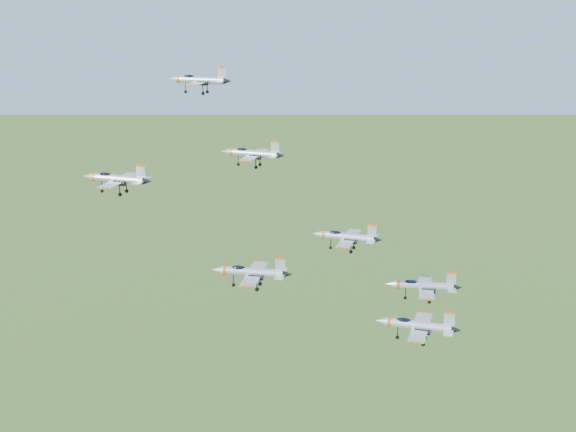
% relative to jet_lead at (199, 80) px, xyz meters
% --- Properties ---
extents(jet_lead, '(12.29, 10.27, 3.29)m').
position_rel_jet_lead_xyz_m(jet_lead, '(0.00, 0.00, 0.00)').
color(jet_lead, silver).
extents(jet_left_high, '(11.42, 9.47, 3.05)m').
position_rel_jet_lead_xyz_m(jet_left_high, '(15.30, -9.84, -10.25)').
color(jet_left_high, silver).
extents(jet_right_high, '(11.95, 9.94, 3.19)m').
position_rel_jet_lead_xyz_m(jet_right_high, '(0.77, -28.26, -11.73)').
color(jet_right_high, silver).
extents(jet_left_low, '(11.88, 9.88, 3.17)m').
position_rel_jet_lead_xyz_m(jet_left_low, '(32.24, -9.63, -22.84)').
color(jet_left_low, silver).
extents(jet_right_low, '(12.80, 10.82, 3.45)m').
position_rel_jet_lead_xyz_m(jet_right_low, '(21.49, -23.53, -25.74)').
color(jet_right_low, silver).
extents(jet_trail, '(13.28, 11.06, 3.55)m').
position_rel_jet_lead_xyz_m(jet_trail, '(46.65, -17.42, -32.79)').
color(jet_trail, silver).
extents(jet_extra, '(12.99, 11.03, 3.52)m').
position_rel_jet_lead_xyz_m(jet_extra, '(43.55, -1.52, -32.75)').
color(jet_extra, silver).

